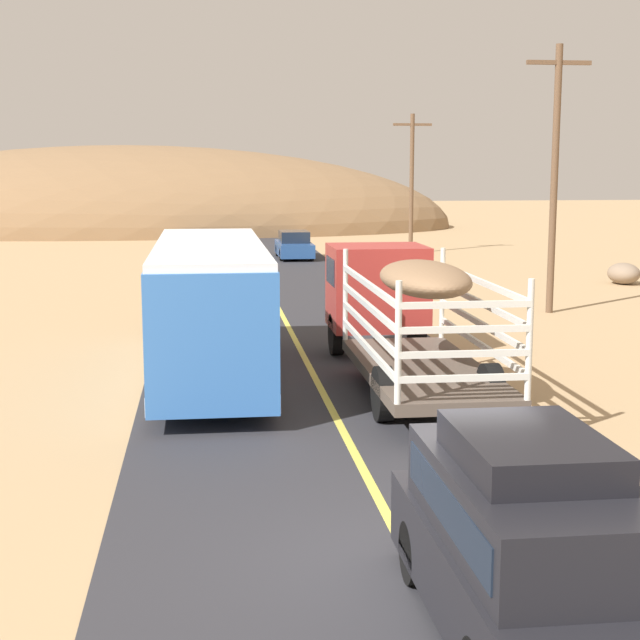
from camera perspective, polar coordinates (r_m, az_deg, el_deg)
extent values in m
plane|color=tan|center=(12.42, 5.64, -14.57)|extent=(240.00, 240.00, 0.00)
cube|color=#2D2D33|center=(12.41, 5.64, -14.53)|extent=(8.00, 120.00, 0.02)
cube|color=#D8CC4C|center=(12.41, 5.64, -14.48)|extent=(0.16, 117.60, 0.00)
cube|color=black|center=(10.64, 12.01, -14.86)|extent=(1.90, 4.60, 0.90)
cube|color=black|center=(10.19, 12.45, -10.83)|extent=(1.75, 3.59, 0.80)
cube|color=#192333|center=(10.18, 12.45, -10.72)|extent=(1.79, 3.22, 0.44)
cube|color=black|center=(10.05, 12.47, -7.63)|extent=(1.42, 2.07, 0.36)
cylinder|color=black|center=(11.80, 5.77, -13.77)|extent=(0.26, 0.76, 0.76)
cylinder|color=black|center=(12.25, 13.48, -13.10)|extent=(0.26, 0.76, 0.76)
cube|color=#B2332D|center=(25.14, 3.47, 2.00)|extent=(2.50, 2.20, 2.20)
cube|color=#192333|center=(25.08, 3.48, 3.02)|extent=(2.53, 1.54, 0.70)
cube|color=brown|center=(20.11, 6.21, -3.07)|extent=(2.50, 6.40, 0.24)
cylinder|color=silver|center=(22.72, 1.54, 1.54)|extent=(0.12, 0.12, 2.20)
cylinder|color=silver|center=(23.19, 7.37, 1.62)|extent=(0.12, 0.12, 2.20)
cylinder|color=silver|center=(16.61, 4.73, -1.39)|extent=(0.12, 0.12, 2.20)
cylinder|color=silver|center=(17.25, 12.50, -1.18)|extent=(0.12, 0.12, 2.20)
cube|color=silver|center=(19.76, 2.82, -1.59)|extent=(0.08, 6.30, 0.12)
cube|color=silver|center=(20.31, 9.56, -1.41)|extent=(0.08, 6.30, 0.12)
cube|color=silver|center=(17.00, 8.66, -3.48)|extent=(2.40, 0.08, 0.12)
cube|color=silver|center=(19.68, 2.83, -0.33)|extent=(0.08, 6.30, 0.12)
cube|color=silver|center=(20.23, 9.60, -0.19)|extent=(0.08, 6.30, 0.12)
cube|color=silver|center=(16.91, 8.69, -2.03)|extent=(2.40, 0.08, 0.12)
cube|color=silver|center=(19.61, 2.84, 0.94)|extent=(0.08, 6.30, 0.12)
cube|color=silver|center=(20.16, 9.63, 1.04)|extent=(0.08, 6.30, 0.12)
cube|color=silver|center=(16.83, 8.73, -0.56)|extent=(2.40, 0.08, 0.12)
cube|color=silver|center=(19.55, 2.85, 2.21)|extent=(0.08, 6.30, 0.12)
cube|color=silver|center=(20.11, 9.67, 2.29)|extent=(0.08, 6.30, 0.12)
cube|color=silver|center=(16.76, 8.77, 0.92)|extent=(2.40, 0.08, 0.12)
ellipsoid|color=#8C6B4C|center=(19.78, 6.31, 2.51)|extent=(1.75, 3.84, 0.70)
cylinder|color=black|center=(25.16, 1.00, -0.86)|extent=(0.32, 1.10, 1.10)
cylinder|color=black|center=(25.54, 5.84, -0.75)|extent=(0.32, 1.10, 1.10)
cylinder|color=black|center=(18.70, 3.83, -4.45)|extent=(0.32, 1.10, 1.10)
cylinder|color=black|center=(19.22, 10.24, -4.21)|extent=(0.32, 1.10, 1.10)
cube|color=#3872C6|center=(22.39, -6.62, 0.79)|extent=(2.50, 10.00, 2.70)
cube|color=white|center=(22.22, -6.69, 4.44)|extent=(2.45, 9.80, 0.16)
cube|color=#192333|center=(22.32, -6.65, 1.99)|extent=(2.54, 9.20, 0.80)
cube|color=silver|center=(22.59, -6.57, -2.09)|extent=(2.53, 9.80, 0.36)
cylinder|color=black|center=(25.81, -9.07, -0.83)|extent=(0.30, 1.00, 1.00)
cylinder|color=black|center=(25.82, -4.18, -0.73)|extent=(0.30, 1.00, 1.00)
cylinder|color=black|center=(19.45, -9.74, -4.19)|extent=(0.30, 1.00, 1.00)
cylinder|color=black|center=(19.46, -3.24, -4.06)|extent=(0.30, 1.00, 1.00)
cube|color=#264C8C|center=(51.33, -1.56, 4.32)|extent=(1.80, 4.40, 0.70)
cube|color=#192333|center=(51.37, -1.57, 5.05)|extent=(1.53, 2.20, 0.60)
cylinder|color=black|center=(52.58, -2.56, 4.23)|extent=(0.22, 0.66, 0.66)
cylinder|color=black|center=(52.73, -0.84, 4.25)|extent=(0.22, 0.66, 0.66)
cylinder|color=black|center=(49.96, -2.32, 3.96)|extent=(0.22, 0.66, 0.66)
cylinder|color=black|center=(50.12, -0.52, 3.99)|extent=(0.22, 0.66, 0.66)
cylinder|color=brown|center=(33.10, 13.93, 8.12)|extent=(0.24, 0.24, 8.95)
cube|color=brown|center=(33.26, 14.20, 14.81)|extent=(2.20, 0.14, 0.14)
cylinder|color=brown|center=(54.45, 5.54, 8.14)|extent=(0.24, 0.24, 7.85)
cube|color=brown|center=(54.49, 5.59, 11.64)|extent=(2.20, 0.14, 0.14)
ellipsoid|color=#84705B|center=(42.28, 17.83, 2.69)|extent=(1.29, 1.67, 0.91)
ellipsoid|color=olive|center=(76.49, -11.51, 5.39)|extent=(51.81, 23.57, 13.07)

